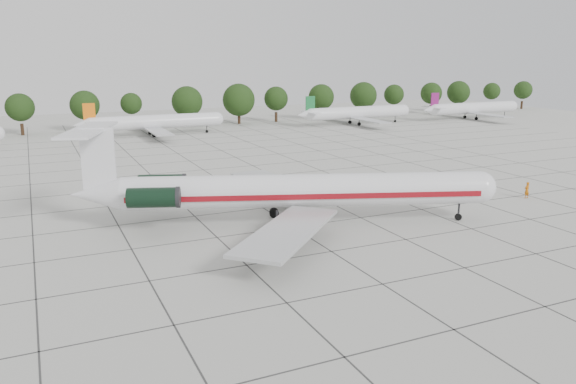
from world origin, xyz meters
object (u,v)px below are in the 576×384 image
Objects in this scene: main_airliner at (282,191)px; bg_airliner_d at (358,113)px; ground_crew at (527,190)px; bg_airliner_e at (474,108)px; bg_airliner_c at (155,122)px.

main_airliner is 87.20m from bg_airliner_d.
bg_airliner_e reaches higher than ground_crew.
bg_airliner_c is (1.87, 70.92, -0.67)m from main_airliner.
bg_airliner_c is (-29.61, 73.38, 1.91)m from ground_crew.
main_airliner reaches higher than bg_airliner_d.
bg_airliner_c is 1.00× the size of bg_airliner_e.
main_airliner is at bearing -126.58° from bg_airliner_d.
ground_crew is (31.48, -2.46, -2.58)m from main_airliner.
bg_airliner_c is at bearing 108.53° from main_airliner.
bg_airliner_d is at bearing -1.03° from bg_airliner_c.
bg_airliner_e is (86.91, 67.36, -0.67)m from main_airliner.
bg_airliner_d is (51.96, 70.02, -0.67)m from main_airliner.
main_airliner is at bearing -7.44° from ground_crew.
bg_airliner_c is at bearing 178.97° from bg_airliner_d.
main_airliner is 20.97× the size of ground_crew.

